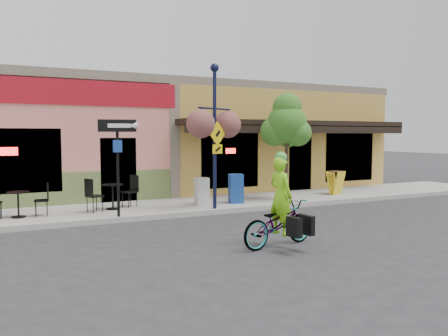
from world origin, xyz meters
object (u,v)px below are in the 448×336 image
building (166,138)px  one_way_sign (118,168)px  newspaper_box_grey (202,191)px  bicycle (278,223)px  lamp_post (215,137)px  newspaper_box_blue (236,189)px  cyclist_rider (280,207)px  street_tree (287,146)px

building → one_way_sign: 7.78m
one_way_sign → newspaper_box_grey: one_way_sign is taller
bicycle → newspaper_box_grey: newspaper_box_grey is taller
bicycle → lamp_post: bearing=-16.1°
newspaper_box_blue → newspaper_box_grey: 1.18m
cyclist_rider → street_tree: street_tree is taller
newspaper_box_grey → street_tree: size_ratio=0.24×
bicycle → newspaper_box_grey: 5.03m
lamp_post → one_way_sign: size_ratio=1.65×
cyclist_rider → one_way_sign: (-2.57, 4.15, 0.64)m
one_way_sign → lamp_post: bearing=11.2°
one_way_sign → bicycle: bearing=-48.8°
one_way_sign → newspaper_box_blue: size_ratio=2.77×
newspaper_box_grey → street_tree: (3.07, -0.24, 1.42)m
bicycle → lamp_post: 4.62m
one_way_sign → newspaper_box_blue: 4.18m
newspaper_box_grey → street_tree: street_tree is taller
bicycle → one_way_sign: size_ratio=0.72×
bicycle → street_tree: bearing=-45.8°
lamp_post → bicycle: bearing=-119.0°
building → bicycle: (-1.09, -11.00, -1.75)m
newspaper_box_blue → bicycle: bearing=-94.8°
lamp_post → street_tree: size_ratio=1.18×
one_way_sign → newspaper_box_grey: 3.10m
building → newspaper_box_blue: bearing=-86.1°
bicycle → building: bearing=-16.1°
newspaper_box_blue → street_tree: 2.35m
building → newspaper_box_grey: bearing=-97.3°
lamp_post → one_way_sign: 3.06m
building → cyclist_rider: bearing=-95.4°
street_tree → cyclist_rider: bearing=-125.0°
cyclist_rider → newspaper_box_blue: cyclist_rider is taller
newspaper_box_blue → lamp_post: bearing=-135.2°
building → cyclist_rider: size_ratio=10.84×
cyclist_rider → lamp_post: lamp_post is taller
newspaper_box_blue → newspaper_box_grey: (-1.18, 0.11, -0.04)m
building → one_way_sign: building is taller
building → cyclist_rider: building is taller
building → newspaper_box_blue: 6.32m
newspaper_box_grey → newspaper_box_blue: bearing=-2.1°
cyclist_rider → newspaper_box_grey: bearing=-13.5°
lamp_post → one_way_sign: (-2.94, -0.06, -0.87)m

